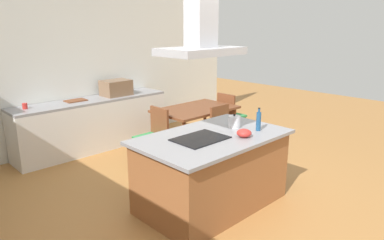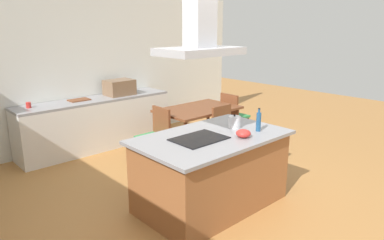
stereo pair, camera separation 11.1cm
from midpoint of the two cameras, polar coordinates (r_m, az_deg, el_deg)
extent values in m
plane|color=#AD753D|center=(5.59, -8.85, -7.86)|extent=(16.00, 16.00, 0.00)
cube|color=silver|center=(6.72, -18.05, 7.42)|extent=(7.20, 0.10, 2.70)
cube|color=#995B33|center=(4.37, 2.48, -8.35)|extent=(1.73, 1.02, 0.86)
cube|color=gray|center=(4.21, 2.55, -2.73)|extent=(1.83, 1.12, 0.04)
cube|color=black|center=(4.06, 0.55, -3.00)|extent=(0.60, 0.44, 0.01)
cylinder|color=silver|center=(4.53, 6.09, -0.27)|extent=(0.16, 0.16, 0.15)
sphere|color=black|center=(4.51, 6.12, 0.79)|extent=(0.03, 0.03, 0.03)
cone|color=silver|center=(4.60, 6.89, 0.05)|extent=(0.06, 0.03, 0.04)
cylinder|color=navy|center=(4.42, 9.92, -0.24)|extent=(0.06, 0.06, 0.23)
cylinder|color=navy|center=(4.38, 10.01, 1.50)|extent=(0.03, 0.03, 0.05)
cylinder|color=black|center=(4.38, 10.02, 1.87)|extent=(0.03, 0.03, 0.01)
ellipsoid|color=red|center=(4.16, 7.60, -2.09)|extent=(0.17, 0.17, 0.10)
cube|color=silver|center=(6.58, -15.94, -0.77)|extent=(2.76, 0.62, 0.86)
cube|color=gray|center=(6.47, -16.23, 3.06)|extent=(2.76, 0.62, 0.04)
cube|color=brown|center=(6.68, -12.55, 5.07)|extent=(0.50, 0.38, 0.28)
cylinder|color=red|center=(6.09, -25.72, 2.03)|extent=(0.08, 0.08, 0.09)
cube|color=brown|center=(6.39, -18.63, 2.99)|extent=(0.34, 0.24, 0.02)
cube|color=brown|center=(6.20, 0.07, 1.75)|extent=(1.40, 0.90, 0.04)
cylinder|color=brown|center=(5.64, -1.86, -3.61)|extent=(0.06, 0.06, 0.71)
cylinder|color=brown|center=(6.50, 6.28, -1.15)|extent=(0.06, 0.06, 0.71)
cylinder|color=brown|center=(6.19, -6.46, -2.00)|extent=(0.06, 0.06, 0.71)
cylinder|color=brown|center=(6.97, 1.63, 0.08)|extent=(0.06, 0.06, 0.71)
cube|color=#33934C|center=(6.99, 5.98, 0.67)|extent=(0.42, 0.42, 0.04)
cube|color=brown|center=(6.79, 5.00, 2.35)|extent=(0.04, 0.42, 0.44)
cylinder|color=brown|center=(7.29, 5.77, -0.54)|extent=(0.04, 0.04, 0.41)
cylinder|color=brown|center=(7.07, 7.99, -1.11)|extent=(0.04, 0.04, 0.41)
cylinder|color=brown|center=(7.03, 3.87, -1.09)|extent=(0.04, 0.04, 0.41)
cylinder|color=brown|center=(6.80, 6.11, -1.70)|extent=(0.04, 0.04, 0.41)
cube|color=#33934C|center=(5.66, -7.24, -2.86)|extent=(0.42, 0.42, 0.04)
cube|color=brown|center=(5.70, -5.80, -0.16)|extent=(0.04, 0.42, 0.44)
cylinder|color=brown|center=(5.50, -7.54, -5.91)|extent=(0.04, 0.04, 0.41)
cylinder|color=brown|center=(5.78, -9.68, -4.95)|extent=(0.04, 0.04, 0.41)
cylinder|color=brown|center=(5.71, -4.63, -5.04)|extent=(0.04, 0.04, 0.41)
cylinder|color=brown|center=(5.97, -6.83, -4.15)|extent=(0.04, 0.04, 0.41)
cube|color=#33934C|center=(5.79, 5.23, -2.40)|extent=(0.42, 0.42, 0.04)
cube|color=brown|center=(5.84, 3.89, 0.25)|extent=(0.42, 0.04, 0.44)
cylinder|color=brown|center=(5.88, 7.66, -4.49)|extent=(0.04, 0.04, 0.41)
cylinder|color=brown|center=(5.62, 5.36, -5.37)|extent=(0.04, 0.04, 0.41)
cylinder|color=brown|center=(6.10, 5.02, -3.69)|extent=(0.04, 0.04, 0.41)
cylinder|color=brown|center=(5.85, 2.68, -4.49)|extent=(0.04, 0.04, 0.41)
cube|color=#ADADB2|center=(3.87, 0.59, 10.98)|extent=(0.90, 0.55, 0.08)
cube|color=#ADADB2|center=(3.86, 0.60, 16.76)|extent=(0.28, 0.24, 0.70)
camera|label=1|loc=(0.06, -90.71, -0.19)|focal=33.24mm
camera|label=2|loc=(0.06, 89.29, 0.19)|focal=33.24mm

